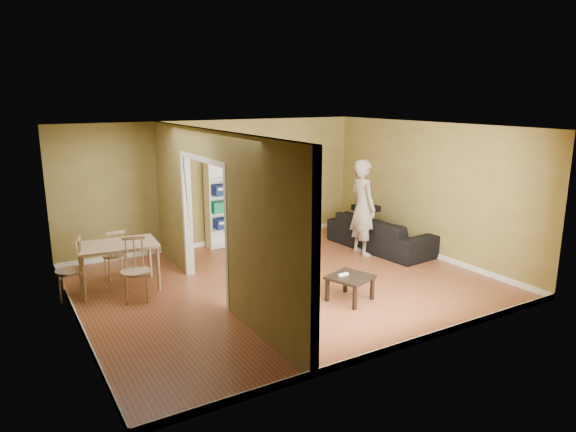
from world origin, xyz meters
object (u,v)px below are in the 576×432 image
Objects in this scene: person at (363,199)px; bookshelf at (223,203)px; chair_far at (115,254)px; coffee_table at (350,280)px; dining_table at (118,248)px; chair_near at (135,270)px; sofa at (380,228)px; chair_left at (70,269)px.

person reaches higher than bookshelf.
bookshelf is 2.62m from chair_far.
coffee_table is at bearing 142.71° from person.
chair_far is at bearing 84.28° from dining_table.
chair_near reaches higher than coffee_table.
coffee_table is at bearing 131.58° from chair_far.
dining_table is (-5.12, 0.43, 0.24)m from sofa.
sofa is 3.91× the size of coffee_table.
chair_far reaches higher than coffee_table.
chair_left is (-5.87, 0.38, 0.04)m from sofa.
bookshelf reaches higher than chair_far.
sofa is 2.39× the size of chair_near.
bookshelf is 1.85× the size of chair_near.
chair_near is (-2.37, -2.07, -0.41)m from bookshelf.
chair_left is at bearing 160.50° from chair_near.
person is 2.56m from coffee_table.
person is at bearing -43.25° from bookshelf.
person reaches higher than sofa.
chair_far is at bearing -160.00° from bookshelf.
dining_table is at bearing -149.73° from bookshelf.
chair_far reaches higher than dining_table.
bookshelf reaches higher than chair_near.
bookshelf reaches higher than sofa.
chair_near is (-2.82, 1.69, 0.15)m from coffee_table.
sofa is 1.91× the size of dining_table.
chair_left is (-3.22, -1.50, -0.42)m from bookshelf.
sofa is 5.88m from chair_left.
person is (-0.55, -0.09, 0.67)m from sofa.
sofa reaches higher than chair_far.
chair_far is at bearing 73.79° from sofa.
dining_table is 1.40× the size of chair_far.
coffee_table is at bearing -38.31° from dining_table.
chair_left is 0.99× the size of chair_near.
bookshelf is 3.17m from chair_near.
dining_table is at bearing 141.69° from coffee_table.
chair_near reaches higher than chair_far.
coffee_table is at bearing -16.91° from chair_near.
bookshelf reaches higher than chair_left.
bookshelf is 3.03× the size of coffee_table.
chair_left is at bearing -155.01° from bookshelf.
chair_far is (-2.87, 2.88, 0.10)m from coffee_table.
bookshelf is at bearing 30.27° from dining_table.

